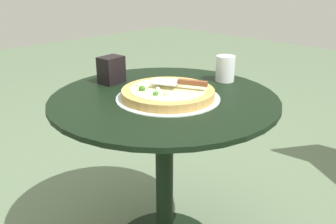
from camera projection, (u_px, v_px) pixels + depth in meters
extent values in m
cylinder|color=black|center=(164.00, 98.00, 1.36)|extent=(0.87, 0.87, 0.02)
cylinder|color=black|center=(164.00, 178.00, 1.49)|extent=(0.07, 0.07, 0.69)
cylinder|color=silver|center=(168.00, 98.00, 1.33)|extent=(0.39, 0.39, 0.00)
cylinder|color=tan|center=(168.00, 93.00, 1.33)|extent=(0.35, 0.35, 0.03)
cylinder|color=beige|center=(168.00, 89.00, 1.32)|extent=(0.28, 0.28, 0.00)
sphere|color=#2C6132|center=(160.00, 84.00, 1.36)|extent=(0.01, 0.01, 0.01)
sphere|color=silver|center=(160.00, 92.00, 1.27)|extent=(0.02, 0.02, 0.02)
sphere|color=#397733|center=(156.00, 94.00, 1.25)|extent=(0.02, 0.02, 0.02)
sphere|color=#F1F0C4|center=(167.00, 94.00, 1.25)|extent=(0.02, 0.02, 0.02)
sphere|color=beige|center=(139.00, 85.00, 1.34)|extent=(0.02, 0.02, 0.02)
sphere|color=silver|center=(154.00, 81.00, 1.40)|extent=(0.02, 0.02, 0.02)
sphere|color=#366A20|center=(142.00, 89.00, 1.30)|extent=(0.02, 0.02, 0.02)
sphere|color=beige|center=(158.00, 89.00, 1.30)|extent=(0.02, 0.02, 0.02)
cube|color=silver|center=(165.00, 82.00, 1.33)|extent=(0.12, 0.12, 0.00)
cube|color=brown|center=(193.00, 83.00, 1.30)|extent=(0.11, 0.06, 0.02)
cylinder|color=silver|center=(225.00, 69.00, 1.53)|extent=(0.08, 0.08, 0.11)
cube|color=black|center=(111.00, 70.00, 1.50)|extent=(0.09, 0.11, 0.11)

